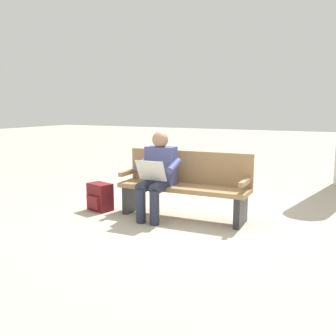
{
  "coord_description": "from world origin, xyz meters",
  "views": [
    {
      "loc": [
        -2.15,
        4.6,
        1.51
      ],
      "look_at": [
        0.15,
        0.15,
        0.7
      ],
      "focal_mm": 40.88,
      "sensor_mm": 36.0,
      "label": 1
    }
  ],
  "objects": [
    {
      "name": "ground_plane",
      "position": [
        0.0,
        0.0,
        0.0
      ],
      "size": [
        40.0,
        40.0,
        0.0
      ],
      "primitive_type": "plane",
      "color": "#B7AD99"
    },
    {
      "name": "backpack",
      "position": [
        1.25,
        0.21,
        0.2
      ],
      "size": [
        0.4,
        0.34,
        0.4
      ],
      "rotation": [
        0.0,
        0.0,
        6.02
      ],
      "color": "maroon",
      "rests_on": "ground"
    },
    {
      "name": "person_seated",
      "position": [
        0.3,
        0.18,
        0.63
      ],
      "size": [
        0.58,
        0.59,
        1.18
      ],
      "rotation": [
        0.0,
        0.0,
        0.04
      ],
      "color": "#474C84",
      "rests_on": "ground"
    },
    {
      "name": "bench_near",
      "position": [
        0.0,
        -0.07,
        0.46
      ],
      "size": [
        1.82,
        0.56,
        0.9
      ],
      "rotation": [
        0.0,
        0.0,
        0.04
      ],
      "color": "#9E7A51",
      "rests_on": "ground"
    }
  ]
}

